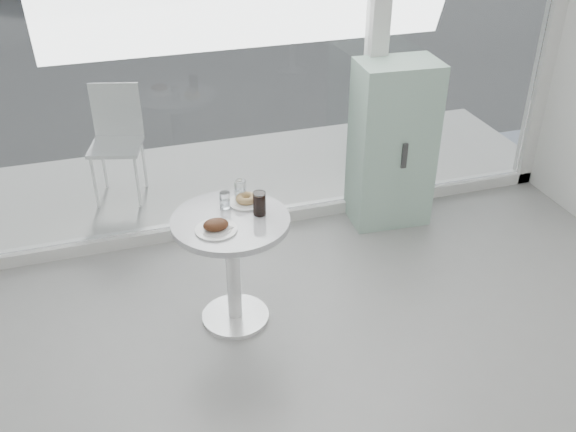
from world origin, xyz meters
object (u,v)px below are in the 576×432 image
object	(u,v)px
water_tumbler_b	(240,191)
plate_donut	(246,200)
mint_cabinet	(392,144)
plate_fritter	(217,226)
cola_glass	(259,204)
water_tumbler_a	(225,201)
main_table	(232,249)
patio_chair	(117,135)

from	to	relation	value
water_tumbler_b	plate_donut	bearing A→B (deg)	-74.17
mint_cabinet	plate_fritter	xyz separation A→B (m)	(-1.60, -0.98, 0.14)
plate_fritter	plate_donut	size ratio (longest dim) A/B	1.09
water_tumbler_b	cola_glass	xyz separation A→B (m)	(0.06, -0.23, 0.02)
mint_cabinet	water_tumbler_a	world-z (taller)	mint_cabinet
plate_donut	water_tumbler_b	bearing A→B (deg)	105.83
plate_donut	water_tumbler_a	bearing A→B (deg)	-172.61
main_table	plate_fritter	bearing A→B (deg)	-135.26
main_table	mint_cabinet	xyz separation A→B (m)	(1.49, 0.88, 0.11)
plate_fritter	water_tumbler_b	size ratio (longest dim) A/B	2.06
plate_fritter	water_tumbler_a	world-z (taller)	water_tumbler_a
mint_cabinet	cola_glass	world-z (taller)	mint_cabinet
plate_fritter	water_tumbler_b	bearing A→B (deg)	55.70
water_tumbler_a	water_tumbler_b	distance (m)	0.15
plate_donut	main_table	bearing A→B (deg)	-132.20
mint_cabinet	water_tumbler_b	distance (m)	1.53
main_table	plate_fritter	world-z (taller)	plate_fritter
patio_chair	cola_glass	xyz separation A→B (m)	(0.72, -1.87, 0.25)
main_table	plate_donut	xyz separation A→B (m)	(0.14, 0.15, 0.24)
main_table	patio_chair	distance (m)	1.95
patio_chair	plate_donut	distance (m)	1.86
main_table	water_tumbler_a	size ratio (longest dim) A/B	7.19
water_tumbler_a	cola_glass	bearing A→B (deg)	-37.25
patio_chair	plate_fritter	world-z (taller)	patio_chair
mint_cabinet	plate_donut	bearing A→B (deg)	-148.03
plate_donut	cola_glass	world-z (taller)	cola_glass
main_table	cola_glass	bearing A→B (deg)	-0.82
plate_donut	water_tumbler_a	world-z (taller)	water_tumbler_a
plate_fritter	main_table	bearing A→B (deg)	44.74
patio_chair	plate_fritter	distance (m)	2.03
plate_fritter	water_tumbler_b	xyz separation A→B (m)	(0.22, 0.33, 0.03)
main_table	mint_cabinet	world-z (taller)	mint_cabinet
plate_donut	cola_glass	distance (m)	0.17
main_table	plate_fritter	size ratio (longest dim) A/B	3.12
main_table	patio_chair	bearing A→B (deg)	106.15
mint_cabinet	plate_donut	world-z (taller)	mint_cabinet
main_table	cola_glass	size ratio (longest dim) A/B	5.15
patio_chair	plate_donut	world-z (taller)	patio_chair
water_tumbler_a	plate_donut	bearing A→B (deg)	7.39
water_tumbler_a	main_table	bearing A→B (deg)	-90.06
water_tumbler_a	water_tumbler_b	world-z (taller)	water_tumbler_b
plate_fritter	plate_donut	xyz separation A→B (m)	(0.24, 0.26, -0.01)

